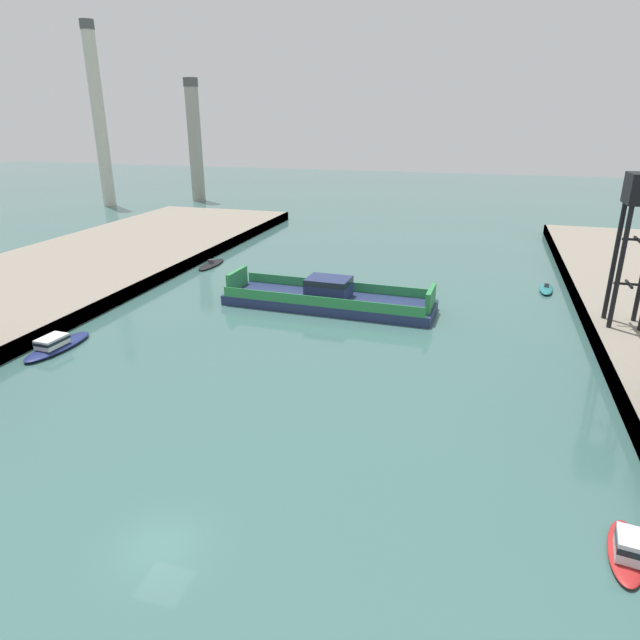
% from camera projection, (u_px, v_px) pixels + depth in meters
% --- Properties ---
extents(ground_plane, '(400.00, 400.00, 0.00)m').
position_uv_depth(ground_plane, '(160.00, 546.00, 27.91)').
color(ground_plane, '#3D6660').
extents(chain_ferry, '(23.94, 7.48, 3.41)m').
position_uv_depth(chain_ferry, '(328.00, 298.00, 62.31)').
color(chain_ferry, navy).
rests_on(chain_ferry, ground).
extents(moored_boat_near_left, '(2.26, 5.12, 1.50)m').
position_uv_depth(moored_boat_near_left, '(627.00, 548.00, 26.97)').
color(moored_boat_near_left, red).
rests_on(moored_boat_near_left, ground).
extents(moored_boat_near_right, '(1.93, 5.05, 1.03)m').
position_uv_depth(moored_boat_near_right, '(546.00, 289.00, 68.24)').
color(moored_boat_near_right, '#237075').
rests_on(moored_boat_near_right, ground).
extents(moored_boat_mid_left, '(1.99, 6.87, 0.90)m').
position_uv_depth(moored_boat_mid_left, '(211.00, 264.00, 79.78)').
color(moored_boat_mid_left, black).
rests_on(moored_boat_mid_left, ground).
extents(moored_boat_mid_right, '(2.84, 7.80, 1.43)m').
position_uv_depth(moored_boat_mid_right, '(56.00, 345.00, 51.05)').
color(moored_boat_mid_right, navy).
rests_on(moored_boat_mid_right, ground).
extents(smokestack_distant_a, '(3.06, 3.06, 39.78)m').
position_uv_depth(smokestack_distant_a, '(98.00, 113.00, 125.36)').
color(smokestack_distant_a, beige).
rests_on(smokestack_distant_a, ground).
extents(smokestack_distant_b, '(3.49, 3.49, 28.77)m').
position_uv_depth(smokestack_distant_b, '(195.00, 137.00, 135.53)').
color(smokestack_distant_b, '#9E998E').
rests_on(smokestack_distant_b, ground).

